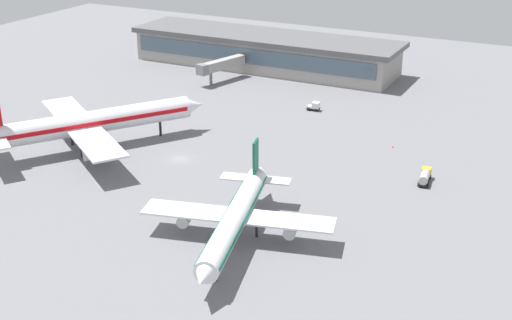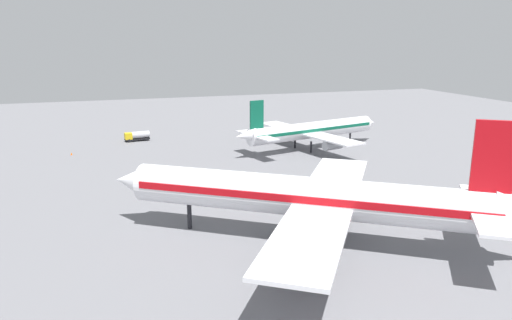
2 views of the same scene
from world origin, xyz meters
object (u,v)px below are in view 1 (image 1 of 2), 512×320
object	(u,v)px
airplane_taxiing	(88,123)
fuel_truck	(425,176)
baggage_tug	(314,106)
safety_cone_mid_apron	(393,147)
airplane_at_gate	(236,217)

from	to	relation	value
airplane_taxiing	fuel_truck	world-z (taller)	airplane_taxiing
baggage_tug	fuel_truck	bearing A→B (deg)	-42.28
fuel_truck	safety_cone_mid_apron	size ratio (longest dim) A/B	10.81
airplane_taxiing	safety_cone_mid_apron	xyz separation A→B (m)	(-61.90, -31.76, -5.92)
airplane_taxiing	baggage_tug	distance (m)	60.27
safety_cone_mid_apron	airplane_at_gate	bearing A→B (deg)	78.10
airplane_taxiing	fuel_truck	bearing A→B (deg)	-43.09
airplane_taxiing	baggage_tug	bearing A→B (deg)	-1.63
airplane_taxiing	safety_cone_mid_apron	bearing A→B (deg)	-28.30
airplane_at_gate	airplane_taxiing	xyz separation A→B (m)	(50.40, -22.86, 1.57)
airplane_at_gate	baggage_tug	bearing A→B (deg)	177.55
airplane_taxiing	safety_cone_mid_apron	size ratio (longest dim) A/B	81.27
airplane_taxiing	safety_cone_mid_apron	distance (m)	69.82
airplane_at_gate	safety_cone_mid_apron	world-z (taller)	airplane_at_gate
airplane_at_gate	fuel_truck	xyz separation A→B (m)	(-22.84, -38.92, -3.26)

